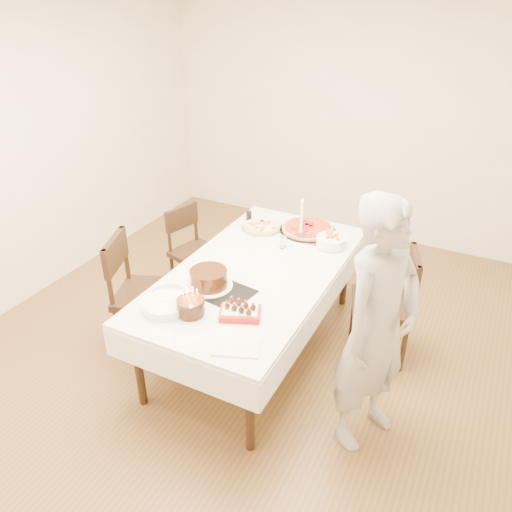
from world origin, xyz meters
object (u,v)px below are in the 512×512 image
at_px(dining_table, 256,309).
at_px(chair_right_savory, 381,304).
at_px(taper_candle, 301,219).
at_px(birthday_cake, 190,302).
at_px(chair_left_savory, 197,253).
at_px(pasta_bowl, 331,241).
at_px(layer_cake, 209,279).
at_px(strawberry_box, 240,312).
at_px(chair_left_dessert, 147,294).
at_px(pizza_white, 262,227).
at_px(pizza_pepperoni, 308,229).
at_px(person, 377,328).
at_px(cola_glass, 249,216).

relative_size(dining_table, chair_right_savory, 2.24).
xyz_separation_m(dining_table, chair_right_savory, (0.91, 0.38, 0.10)).
height_order(taper_candle, birthday_cake, taper_candle).
bearing_deg(chair_left_savory, pasta_bowl, -158.67).
xyz_separation_m(layer_cake, strawberry_box, (0.38, -0.22, -0.03)).
bearing_deg(chair_left_dessert, birthday_cake, 131.64).
relative_size(pizza_white, birthday_cake, 1.99).
relative_size(chair_left_savory, taper_candle, 2.26).
height_order(chair_left_savory, layer_cake, layer_cake).
xyz_separation_m(chair_left_savory, pizza_pepperoni, (0.97, 0.32, 0.34)).
bearing_deg(chair_left_savory, birthday_cake, 137.32).
relative_size(person, strawberry_box, 6.45).
bearing_deg(dining_table, chair_left_savory, 151.29).
distance_m(chair_right_savory, pasta_bowl, 0.66).
relative_size(chair_left_savory, pizza_pepperoni, 1.76).
distance_m(taper_candle, birthday_cake, 1.35).
bearing_deg(pasta_bowl, birthday_cake, -110.71).
bearing_deg(person, chair_right_savory, 32.94).
height_order(chair_left_savory, taper_candle, taper_candle).
height_order(dining_table, chair_left_dessert, chair_left_dessert).
height_order(chair_left_dessert, pizza_white, chair_left_dessert).
relative_size(pizza_pepperoni, layer_cake, 1.43).
relative_size(chair_right_savory, pasta_bowl, 3.87).
distance_m(chair_left_dessert, cola_glass, 1.21).
relative_size(chair_left_savory, person, 0.50).
bearing_deg(chair_left_savory, pizza_pepperoni, -146.59).
relative_size(chair_right_savory, cola_glass, 10.10).
height_order(pizza_pepperoni, layer_cake, layer_cake).
height_order(person, strawberry_box, person).
distance_m(dining_table, strawberry_box, 0.73).
height_order(dining_table, chair_left_savory, chair_left_savory).
bearing_deg(taper_candle, dining_table, -100.12).
height_order(chair_right_savory, taper_candle, taper_candle).
height_order(chair_left_savory, chair_left_dessert, chair_left_dessert).
xyz_separation_m(person, cola_glass, (-1.51, 1.20, -0.07)).
bearing_deg(birthday_cake, pasta_bowl, 69.29).
bearing_deg(strawberry_box, cola_glass, 115.63).
xyz_separation_m(pizza_white, layer_cake, (0.08, -1.02, 0.05)).
bearing_deg(chair_left_dessert, pasta_bowl, -160.83).
bearing_deg(pizza_white, chair_left_dessert, -116.17).
xyz_separation_m(chair_left_dessert, person, (1.84, -0.08, 0.36)).
bearing_deg(cola_glass, chair_right_savory, -15.24).
relative_size(chair_left_savory, strawberry_box, 3.24).
bearing_deg(layer_cake, pizza_pepperoni, 75.85).
bearing_deg(pizza_pepperoni, taper_candle, -87.12).
distance_m(pizza_white, pasta_bowl, 0.66).
distance_m(cola_glass, layer_cake, 1.15).
bearing_deg(cola_glass, dining_table, -58.59).
bearing_deg(taper_candle, birthday_cake, -99.81).
distance_m(dining_table, chair_left_dessert, 0.88).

